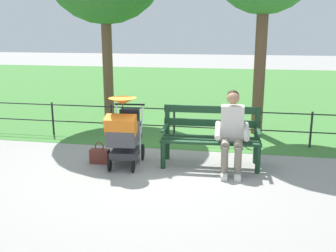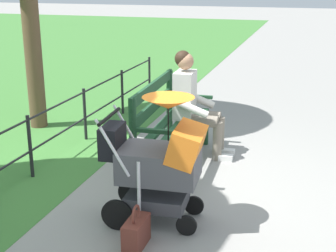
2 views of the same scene
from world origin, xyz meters
name	(u,v)px [view 2 (image 2 of 2)]	position (x,y,z in m)	size (l,w,h in m)	color
ground_plane	(154,193)	(0.00, 0.00, 0.00)	(60.00, 60.00, 0.00)	gray
park_bench	(167,120)	(-0.83, -0.12, 0.53)	(1.62, 0.66, 0.96)	#193D23
person_on_bench	(194,101)	(-1.18, 0.11, 0.68)	(0.55, 0.74, 1.28)	slate
stroller	(160,159)	(0.54, 0.24, 0.59)	(0.56, 0.92, 1.15)	black
handbag	(136,232)	(1.00, 0.18, 0.13)	(0.32, 0.14, 0.37)	brown
park_fence	(43,133)	(-0.28, -1.40, 0.42)	(7.90, 0.04, 0.70)	black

